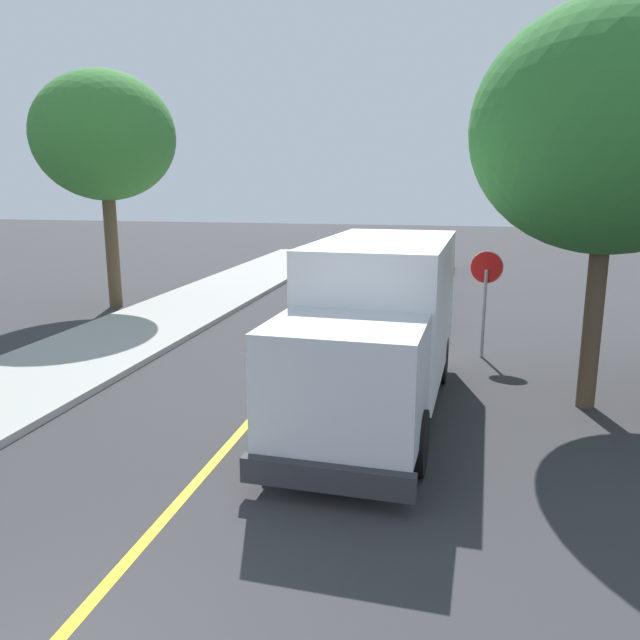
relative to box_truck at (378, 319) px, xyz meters
name	(u,v)px	position (x,y,z in m)	size (l,w,h in m)	color
centre_line_yellow	(296,368)	(-2.17, 2.21, -1.76)	(0.16, 56.00, 0.01)	gold
box_truck	(378,319)	(0.00, 0.00, 0.00)	(2.73, 7.28, 3.20)	white
parked_car_near	(389,306)	(-0.44, 6.24, -0.97)	(1.98, 4.47, 1.67)	#4C564C
parked_car_mid	(407,274)	(-0.46, 12.74, -0.97)	(1.81, 4.41, 1.67)	black
parked_car_far	(430,255)	(0.12, 19.37, -0.97)	(1.99, 4.48, 1.67)	#2D4793
stop_sign	(486,283)	(2.11, 4.21, 0.09)	(0.80, 0.10, 2.65)	gray
street_tree_far_side	(612,129)	(3.96, 0.98, 3.43)	(4.96, 4.96, 7.44)	brown
street_tree_down_block	(104,137)	(-10.16, 8.00, 3.96)	(4.66, 4.66, 7.85)	brown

